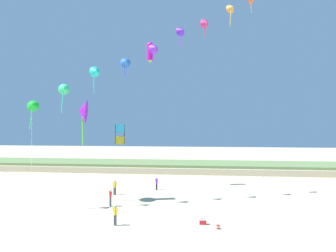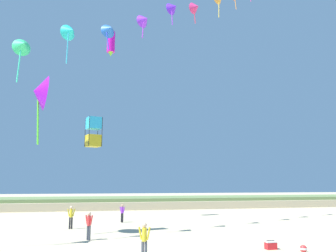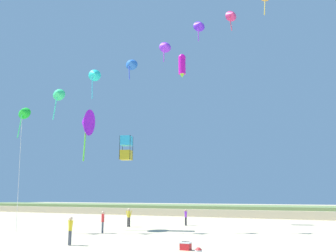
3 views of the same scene
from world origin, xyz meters
TOP-DOWN VIEW (x-y plane):
  - dune_ridge at (0.00, 42.20)m, footprint 120.00×12.69m
  - person_near_left at (-5.42, 5.05)m, footprint 0.57×0.31m
  - person_near_right at (-9.13, 17.67)m, footprint 0.62×0.24m
  - person_mid_center at (-7.83, 11.68)m, footprint 0.50×0.47m
  - person_far_left at (-4.77, 21.51)m, footprint 0.47×0.43m
  - kite_banner_string at (-2.56, 15.97)m, footprint 25.72×15.22m
  - large_kite_low_lead at (-6.06, 23.84)m, footprint 1.02×1.03m
  - large_kite_mid_trail at (-7.69, 14.68)m, footprint 1.25×1.25m
  - large_kite_high_solo at (-11.44, 13.43)m, footprint 1.55×2.62m
  - beach_cooler at (1.63, 6.34)m, footprint 0.58×0.41m
  - beach_ball at (2.83, 5.19)m, footprint 0.36×0.36m

SIDE VIEW (x-z plane):
  - beach_ball at x=2.83m, z-range 0.00..0.36m
  - beach_cooler at x=1.63m, z-range -0.02..0.45m
  - dune_ridge at x=0.00m, z-range 0.00..1.48m
  - person_far_left at x=-4.77m, z-range 0.12..1.72m
  - person_near_left at x=-5.42m, z-range 0.13..1.82m
  - person_mid_center at x=-7.83m, z-range 0.14..1.87m
  - person_near_right at x=-9.13m, z-range 0.14..1.88m
  - large_kite_mid_trail at x=-7.69m, z-range 6.12..8.29m
  - large_kite_high_solo at x=-11.44m, z-range 7.21..12.13m
  - kite_banner_string at x=-2.56m, z-range 4.68..30.72m
  - large_kite_low_lead at x=-6.06m, z-range 16.63..19.52m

